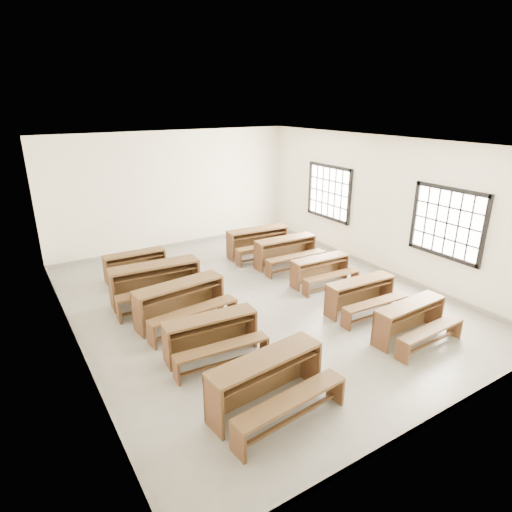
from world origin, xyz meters
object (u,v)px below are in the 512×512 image
desk_set_7 (321,269)px  desk_set_9 (258,240)px  desk_set_1 (212,334)px  desk_set_5 (411,319)px  desk_set_8 (286,250)px  desk_set_0 (268,379)px  desk_set_4 (136,264)px  desk_set_2 (181,300)px  desk_set_6 (361,293)px  desk_set_3 (156,280)px

desk_set_7 → desk_set_9: size_ratio=0.83×
desk_set_1 → desk_set_9: bearing=53.1°
desk_set_5 → desk_set_8: size_ratio=0.91×
desk_set_0 → desk_set_4: bearing=86.0°
desk_set_2 → desk_set_7: 3.37m
desk_set_7 → desk_set_9: 2.34m
desk_set_1 → desk_set_9: (3.19, 3.63, 0.03)m
desk_set_0 → desk_set_5: desk_set_0 is taller
desk_set_5 → desk_set_8: (0.22, 3.99, 0.04)m
desk_set_0 → desk_set_7: desk_set_0 is taller
desk_set_1 → desk_set_2: desk_set_2 is taller
desk_set_2 → desk_set_5: desk_set_2 is taller
desk_set_2 → desk_set_4: 2.52m
desk_set_0 → desk_set_7: bearing=35.1°
desk_set_0 → desk_set_7: (3.32, 2.83, -0.08)m
desk_set_7 → desk_set_8: (-0.00, 1.34, 0.05)m
desk_set_0 → desk_set_1: size_ratio=1.12×
desk_set_2 → desk_set_4: desk_set_2 is taller
desk_set_5 → desk_set_8: bearing=85.0°
desk_set_1 → desk_set_8: size_ratio=0.97×
desk_set_0 → desk_set_2: size_ratio=0.99×
desk_set_0 → desk_set_9: 6.04m
desk_set_0 → desk_set_6: (3.11, 1.38, -0.06)m
desk_set_0 → desk_set_8: 5.33m
desk_set_4 → desk_set_9: size_ratio=0.82×
desk_set_4 → desk_set_9: (3.25, -0.21, 0.07)m
desk_set_4 → desk_set_8: size_ratio=0.86×
desk_set_2 → desk_set_5: (3.15, -2.68, -0.06)m
desk_set_0 → desk_set_9: desk_set_0 is taller
desk_set_0 → desk_set_3: (-0.14, 3.94, 0.03)m
desk_set_4 → desk_set_7: same height
desk_set_1 → desk_set_4: desk_set_1 is taller
desk_set_5 → desk_set_9: desk_set_9 is taller
desk_set_3 → desk_set_6: 4.14m
desk_set_1 → desk_set_5: size_ratio=1.06×
desk_set_6 → desk_set_9: size_ratio=0.87×
desk_set_4 → desk_set_8: bearing=-18.3°
desk_set_0 → desk_set_5: (3.10, 0.18, -0.06)m
desk_set_7 → desk_set_9: (-0.20, 2.33, 0.07)m
desk_set_4 → desk_set_8: desk_set_8 is taller
desk_set_1 → desk_set_7: (3.39, 1.30, -0.03)m
desk_set_0 → desk_set_1: bearing=87.2°
desk_set_6 → desk_set_7: size_ratio=1.05×
desk_set_0 → desk_set_2: 2.86m
desk_set_1 → desk_set_7: size_ratio=1.10×
desk_set_4 → desk_set_5: bearing=-57.2°
desk_set_3 → desk_set_4: (0.01, 1.44, -0.11)m
desk_set_7 → desk_set_8: size_ratio=0.88×
desk_set_2 → desk_set_4: bearing=86.0°
desk_set_3 → desk_set_8: bearing=8.1°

